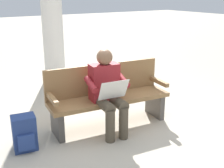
{
  "coord_description": "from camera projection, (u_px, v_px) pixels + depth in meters",
  "views": [
    {
      "loc": [
        2.1,
        3.31,
        1.92
      ],
      "look_at": [
        0.06,
        0.15,
        0.7
      ],
      "focal_mm": 45.95,
      "sensor_mm": 36.0,
      "label": 1
    }
  ],
  "objects": [
    {
      "name": "ground_plane",
      "position": [
        110.0,
        125.0,
        4.32
      ],
      "size": [
        40.0,
        40.0,
        0.0
      ],
      "primitive_type": "plane",
      "color": "#B7AD99"
    },
    {
      "name": "bench_near",
      "position": [
        108.0,
        95.0,
        4.24
      ],
      "size": [
        1.84,
        0.69,
        0.9
      ],
      "rotation": [
        0.0,
        0.0,
        -0.12
      ],
      "color": "olive",
      "rests_on": "ground"
    },
    {
      "name": "backpack",
      "position": [
        25.0,
        133.0,
        3.59
      ],
      "size": [
        0.32,
        0.3,
        0.46
      ],
      "rotation": [
        0.0,
        0.0,
        6.13
      ],
      "color": "navy",
      "rests_on": "ground"
    },
    {
      "name": "support_pillar",
      "position": [
        51.0,
        6.0,
        6.19
      ],
      "size": [
        0.46,
        0.46,
        3.23
      ],
      "primitive_type": "cylinder",
      "color": "silver",
      "rests_on": "ground"
    },
    {
      "name": "person_seated",
      "position": [
        108.0,
        90.0,
        3.94
      ],
      "size": [
        0.6,
        0.6,
        1.18
      ],
      "rotation": [
        0.0,
        0.0,
        -0.12
      ],
      "color": "maroon",
      "rests_on": "ground"
    }
  ]
}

